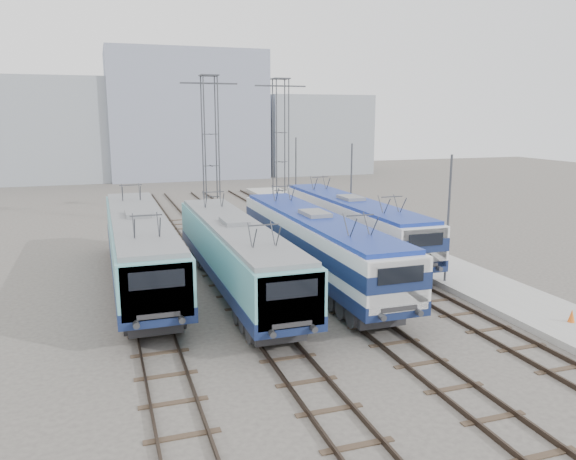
% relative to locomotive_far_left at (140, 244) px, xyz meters
% --- Properties ---
extents(ground, '(160.00, 160.00, 0.00)m').
position_rel_locomotive_far_left_xyz_m(ground, '(6.75, -7.00, -2.33)').
color(ground, '#514C47').
extents(platform, '(4.00, 70.00, 0.30)m').
position_rel_locomotive_far_left_xyz_m(platform, '(16.95, 1.00, -2.18)').
color(platform, '#9E9E99').
rests_on(platform, ground).
extents(locomotive_far_left, '(2.97, 18.78, 3.53)m').
position_rel_locomotive_far_left_xyz_m(locomotive_far_left, '(0.00, 0.00, 0.00)').
color(locomotive_far_left, '#132047').
rests_on(locomotive_far_left, ground).
extents(locomotive_center_left, '(2.82, 17.83, 3.36)m').
position_rel_locomotive_far_left_xyz_m(locomotive_center_left, '(4.50, -2.76, -0.11)').
color(locomotive_center_left, '#132047').
rests_on(locomotive_center_left, ground).
extents(locomotive_center_right, '(2.89, 18.27, 3.43)m').
position_rel_locomotive_far_left_xyz_m(locomotive_center_right, '(9.00, -2.32, -0.00)').
color(locomotive_center_right, '#132047').
rests_on(locomotive_center_right, ground).
extents(locomotive_far_right, '(2.83, 17.87, 3.36)m').
position_rel_locomotive_far_left_xyz_m(locomotive_far_right, '(13.50, 2.87, -0.05)').
color(locomotive_far_right, '#132047').
rests_on(locomotive_far_right, ground).
extents(catenary_tower_west, '(4.50, 1.20, 12.00)m').
position_rel_locomotive_far_left_xyz_m(catenary_tower_west, '(6.75, 15.00, 4.31)').
color(catenary_tower_west, '#3F4247').
rests_on(catenary_tower_west, ground).
extents(catenary_tower_east, '(4.50, 1.20, 12.00)m').
position_rel_locomotive_far_left_xyz_m(catenary_tower_east, '(13.25, 17.00, 4.31)').
color(catenary_tower_east, '#3F4247').
rests_on(catenary_tower_east, ground).
extents(mast_front, '(0.12, 0.12, 7.00)m').
position_rel_locomotive_far_left_xyz_m(mast_front, '(15.35, -5.00, 1.17)').
color(mast_front, '#3F4247').
rests_on(mast_front, ground).
extents(mast_mid, '(0.12, 0.12, 7.00)m').
position_rel_locomotive_far_left_xyz_m(mast_mid, '(15.35, 7.00, 1.17)').
color(mast_mid, '#3F4247').
rests_on(mast_mid, ground).
extents(mast_rear, '(0.12, 0.12, 7.00)m').
position_rel_locomotive_far_left_xyz_m(mast_rear, '(15.35, 19.00, 1.17)').
color(mast_rear, '#3F4247').
rests_on(mast_rear, ground).
extents(safety_cone, '(0.29, 0.29, 0.57)m').
position_rel_locomotive_far_left_xyz_m(safety_cone, '(16.93, -11.98, -1.75)').
color(safety_cone, orange).
rests_on(safety_cone, platform).
extents(building_west, '(18.00, 12.00, 14.00)m').
position_rel_locomotive_far_left_xyz_m(building_west, '(-7.25, 55.00, 4.67)').
color(building_west, '#8E96A0').
rests_on(building_west, ground).
extents(building_center, '(22.00, 14.00, 18.00)m').
position_rel_locomotive_far_left_xyz_m(building_center, '(10.75, 55.00, 6.67)').
color(building_center, '#848CA2').
rests_on(building_center, ground).
extents(building_east, '(16.00, 12.00, 12.00)m').
position_rel_locomotive_far_left_xyz_m(building_east, '(30.75, 55.00, 3.67)').
color(building_east, '#8E96A0').
rests_on(building_east, ground).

